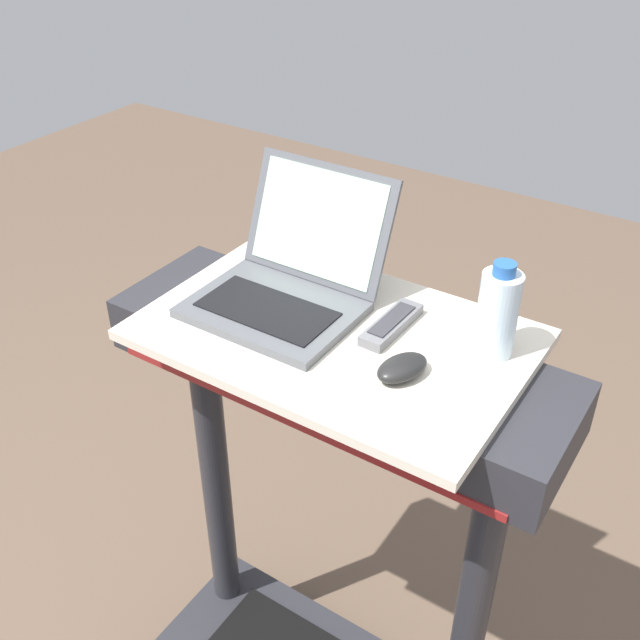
# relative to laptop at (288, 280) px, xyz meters

# --- Properties ---
(desk_board) EXTENTS (0.69, 0.46, 0.02)m
(desk_board) POSITION_rel_laptop_xyz_m (0.13, -0.03, -0.06)
(desk_board) COLOR beige
(desk_board) RESTS_ON treadmill_base
(laptop) EXTENTS (0.31, 0.32, 0.23)m
(laptop) POSITION_rel_laptop_xyz_m (0.00, 0.00, 0.00)
(laptop) COLOR #515459
(laptop) RESTS_ON desk_board
(computer_mouse) EXTENTS (0.09, 0.11, 0.03)m
(computer_mouse) POSITION_rel_laptop_xyz_m (0.29, -0.09, -0.03)
(computer_mouse) COLOR black
(computer_mouse) RESTS_ON desk_board
(water_bottle) EXTENTS (0.07, 0.07, 0.18)m
(water_bottle) POSITION_rel_laptop_xyz_m (0.39, 0.06, 0.03)
(water_bottle) COLOR silver
(water_bottle) RESTS_ON desk_board
(tv_remote) EXTENTS (0.05, 0.16, 0.02)m
(tv_remote) POSITION_rel_laptop_xyz_m (0.21, 0.03, -0.04)
(tv_remote) COLOR slate
(tv_remote) RESTS_ON desk_board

